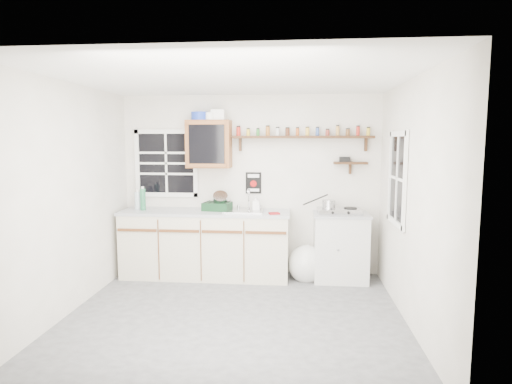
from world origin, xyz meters
The scene contains 18 objects.
room centered at (0.00, 0.00, 1.25)m, with size 3.64×3.24×2.54m.
main_cabinet centered at (-0.58, 1.30, 0.46)m, with size 2.31×0.63×0.92m.
right_cabinet centered at (1.25, 1.32, 0.46)m, with size 0.73×0.57×0.91m.
sink centered at (-0.05, 1.30, 0.93)m, with size 0.52×0.44×0.29m.
upper_cabinet centered at (-0.55, 1.44, 1.82)m, with size 0.60×0.32×0.65m.
upper_cabinet_clutter centered at (-0.57, 1.44, 2.21)m, with size 0.46×0.24×0.14m.
spice_shelf centered at (0.72, 1.51, 1.93)m, with size 1.91×0.18×0.35m.
secondary_shelf centered at (1.36, 1.52, 1.58)m, with size 0.45×0.16×0.24m.
warning_sign centered at (0.05, 1.59, 1.28)m, with size 0.22×0.02×0.30m.
window_back centered at (-1.20, 1.59, 1.55)m, with size 0.93×0.03×0.98m.
window_right centered at (1.79, 0.55, 1.45)m, with size 0.03×0.78×1.08m.
water_bottles centered at (-1.50, 1.31, 1.06)m, with size 0.17×0.13×0.33m.
dish_rack centered at (-0.42, 1.36, 1.01)m, with size 0.40×0.33×0.27m.
soap_bottle centered at (0.10, 1.36, 1.02)m, with size 0.09×0.09×0.20m, color white.
rag centered at (0.37, 1.13, 0.93)m, with size 0.13×0.11×0.02m, color maroon.
hotplate centered at (1.22, 1.31, 0.95)m, with size 0.59×0.34×0.08m.
saucepan centered at (1.08, 1.31, 1.04)m, with size 0.43×0.22×0.18m.
trash_bag centered at (0.80, 1.26, 0.22)m, with size 0.46×0.41×0.52m.
Camera 1 is at (0.64, -4.37, 1.88)m, focal length 30.00 mm.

